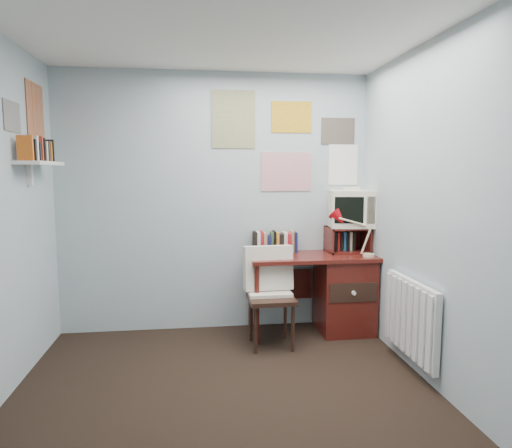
{
  "coord_description": "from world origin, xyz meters",
  "views": [
    {
      "loc": [
        -0.19,
        -2.7,
        1.56
      ],
      "look_at": [
        0.3,
        1.01,
        1.12
      ],
      "focal_mm": 32.0,
      "sensor_mm": 36.0,
      "label": 1
    }
  ],
  "objects_px": {
    "desk_chair": "(271,299)",
    "tv_riser": "(347,240)",
    "desk": "(338,290)",
    "radiator": "(411,318)",
    "crt_tv": "(351,207)",
    "desk_lamp": "(369,236)",
    "wall_shelf": "(40,163)"
  },
  "relations": [
    {
      "from": "radiator",
      "to": "tv_riser",
      "type": "bearing_deg",
      "value": 99.28
    },
    {
      "from": "wall_shelf",
      "to": "radiator",
      "type": "bearing_deg",
      "value": -10.89
    },
    {
      "from": "desk_chair",
      "to": "desk_lamp",
      "type": "xyz_separation_m",
      "value": [
        0.95,
        0.15,
        0.52
      ]
    },
    {
      "from": "crt_tv",
      "to": "radiator",
      "type": "relative_size",
      "value": 0.52
    },
    {
      "from": "desk",
      "to": "radiator",
      "type": "xyz_separation_m",
      "value": [
        0.29,
        -0.93,
        0.01
      ]
    },
    {
      "from": "desk_chair",
      "to": "tv_riser",
      "type": "bearing_deg",
      "value": 25.42
    },
    {
      "from": "desk_lamp",
      "to": "desk_chair",
      "type": "bearing_deg",
      "value": 173.63
    },
    {
      "from": "desk_lamp",
      "to": "radiator",
      "type": "bearing_deg",
      "value": -101.37
    },
    {
      "from": "desk",
      "to": "desk_lamp",
      "type": "relative_size",
      "value": 3.07
    },
    {
      "from": "tv_riser",
      "to": "radiator",
      "type": "bearing_deg",
      "value": -80.72
    },
    {
      "from": "desk_lamp",
      "to": "radiator",
      "type": "height_order",
      "value": "desk_lamp"
    },
    {
      "from": "desk",
      "to": "tv_riser",
      "type": "xyz_separation_m",
      "value": [
        0.12,
        0.11,
        0.48
      ]
    },
    {
      "from": "tv_riser",
      "to": "wall_shelf",
      "type": "xyz_separation_m",
      "value": [
        -2.69,
        -0.49,
        0.74
      ]
    },
    {
      "from": "tv_riser",
      "to": "crt_tv",
      "type": "bearing_deg",
      "value": 30.64
    },
    {
      "from": "desk",
      "to": "desk_chair",
      "type": "xyz_separation_m",
      "value": [
        -0.71,
        -0.3,
        0.03
      ]
    },
    {
      "from": "desk",
      "to": "desk_chair",
      "type": "bearing_deg",
      "value": -156.83
    },
    {
      "from": "desk_chair",
      "to": "radiator",
      "type": "height_order",
      "value": "desk_chair"
    },
    {
      "from": "desk_chair",
      "to": "desk",
      "type": "bearing_deg",
      "value": 22.04
    },
    {
      "from": "wall_shelf",
      "to": "tv_riser",
      "type": "bearing_deg",
      "value": 10.32
    },
    {
      "from": "desk_chair",
      "to": "wall_shelf",
      "type": "bearing_deg",
      "value": -178.82
    },
    {
      "from": "desk_chair",
      "to": "wall_shelf",
      "type": "distance_m",
      "value": 2.21
    },
    {
      "from": "desk_chair",
      "to": "desk_lamp",
      "type": "bearing_deg",
      "value": 7.72
    },
    {
      "from": "desk",
      "to": "crt_tv",
      "type": "xyz_separation_m",
      "value": [
        0.15,
        0.13,
        0.8
      ]
    },
    {
      "from": "desk_chair",
      "to": "radiator",
      "type": "bearing_deg",
      "value": -33.12
    },
    {
      "from": "wall_shelf",
      "to": "desk",
      "type": "bearing_deg",
      "value": 8.4
    },
    {
      "from": "desk",
      "to": "radiator",
      "type": "height_order",
      "value": "desk"
    },
    {
      "from": "desk_chair",
      "to": "radiator",
      "type": "relative_size",
      "value": 1.08
    },
    {
      "from": "desk",
      "to": "desk_lamp",
      "type": "height_order",
      "value": "desk_lamp"
    },
    {
      "from": "tv_riser",
      "to": "wall_shelf",
      "type": "relative_size",
      "value": 0.65
    },
    {
      "from": "tv_riser",
      "to": "radiator",
      "type": "height_order",
      "value": "tv_riser"
    },
    {
      "from": "radiator",
      "to": "wall_shelf",
      "type": "xyz_separation_m",
      "value": [
        -2.86,
        0.55,
        1.2
      ]
    },
    {
      "from": "desk",
      "to": "wall_shelf",
      "type": "xyz_separation_m",
      "value": [
        -2.57,
        -0.38,
        1.21
      ]
    }
  ]
}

